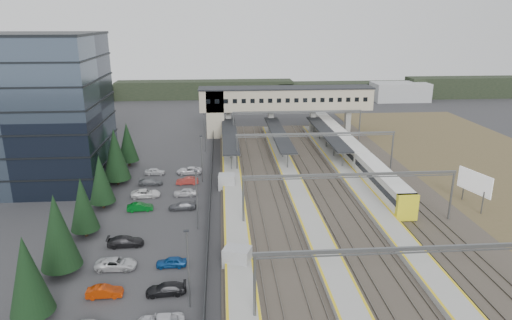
{
  "coord_description": "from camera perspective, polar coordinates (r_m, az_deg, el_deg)",
  "views": [
    {
      "loc": [
        -4.58,
        -62.86,
        26.39
      ],
      "look_at": [
        0.96,
        8.9,
        4.0
      ],
      "focal_mm": 32.0,
      "sensor_mm": 36.0,
      "label": 1
    }
  ],
  "objects": [
    {
      "name": "rail_corridor",
      "position": [
        74.02,
        6.73,
        -3.49
      ],
      "size": [
        34.0,
        90.0,
        0.92
      ],
      "color": "#36322A",
      "rests_on": "ground"
    },
    {
      "name": "footbridge",
      "position": [
        107.17,
        2.25,
        7.35
      ],
      "size": [
        40.4,
        6.4,
        11.2
      ],
      "color": "#ACA388",
      "rests_on": "ground"
    },
    {
      "name": "ground",
      "position": [
        68.33,
        -0.23,
        -5.44
      ],
      "size": [
        220.0,
        220.0,
        0.0
      ],
      "primitive_type": "plane",
      "color": "#2B2B2D",
      "rests_on": "ground"
    },
    {
      "name": "car_park",
      "position": [
        62.72,
        -12.44,
        -7.43
      ],
      "size": [
        10.56,
        44.65,
        1.26
      ],
      "color": "#A2A2A6",
      "rests_on": "ground"
    },
    {
      "name": "relay_cabin_far",
      "position": [
        73.71,
        -3.67,
        -2.73
      ],
      "size": [
        2.77,
        2.36,
        2.42
      ],
      "color": "#9B9DA0",
      "rests_on": "ground"
    },
    {
      "name": "relay_cabin_near",
      "position": [
        51.34,
        -2.36,
        -12.12
      ],
      "size": [
        3.42,
        2.96,
        2.4
      ],
      "color": "#9B9DA0",
      "rests_on": "ground"
    },
    {
      "name": "conifer_row",
      "position": [
        65.18,
        -19.67,
        -3.08
      ],
      "size": [
        4.42,
        49.82,
        9.5
      ],
      "color": "black",
      "rests_on": "ground"
    },
    {
      "name": "fence",
      "position": [
        72.48,
        -5.66,
        -3.31
      ],
      "size": [
        0.08,
        90.0,
        2.0
      ],
      "color": "#26282B",
      "rests_on": "ground"
    },
    {
      "name": "lampposts",
      "position": [
        67.88,
        -7.06,
        -1.81
      ],
      "size": [
        0.5,
        53.25,
        8.07
      ],
      "color": "slate",
      "rests_on": "ground"
    },
    {
      "name": "office_building",
      "position": [
        82.42,
        -26.88,
        5.5
      ],
      "size": [
        24.3,
        18.3,
        24.3
      ],
      "color": "#394757",
      "rests_on": "ground"
    },
    {
      "name": "billboard",
      "position": [
        73.03,
        25.65,
        -2.65
      ],
      "size": [
        1.83,
        6.07,
        5.37
      ],
      "color": "slate",
      "rests_on": "ground"
    },
    {
      "name": "gantries",
      "position": [
        70.91,
        9.3,
        0.33
      ],
      "size": [
        28.4,
        62.28,
        7.17
      ],
      "color": "slate",
      "rests_on": "ground"
    },
    {
      "name": "train",
      "position": [
        91.48,
        11.34,
        1.53
      ],
      "size": [
        2.92,
        60.98,
        3.67
      ],
      "color": "silver",
      "rests_on": "ground"
    },
    {
      "name": "treeline_far",
      "position": [
        159.44,
        5.96,
        8.73
      ],
      "size": [
        170.0,
        19.0,
        7.0
      ],
      "color": "black",
      "rests_on": "ground"
    },
    {
      "name": "canopies",
      "position": [
        93.34,
        2.85,
        3.33
      ],
      "size": [
        23.1,
        30.0,
        3.28
      ],
      "color": "black",
      "rests_on": "ground"
    }
  ]
}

